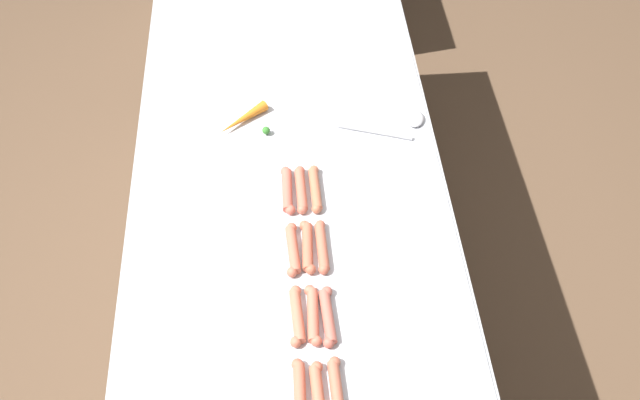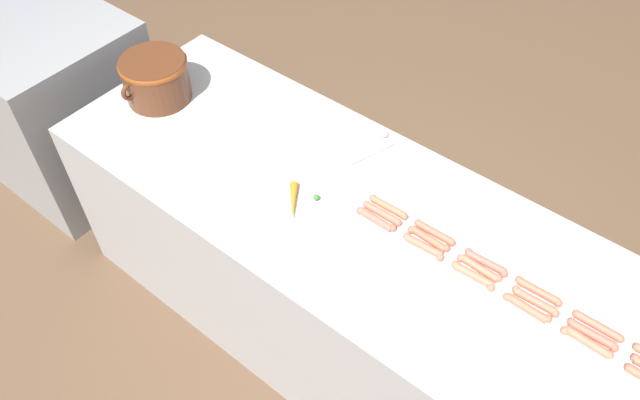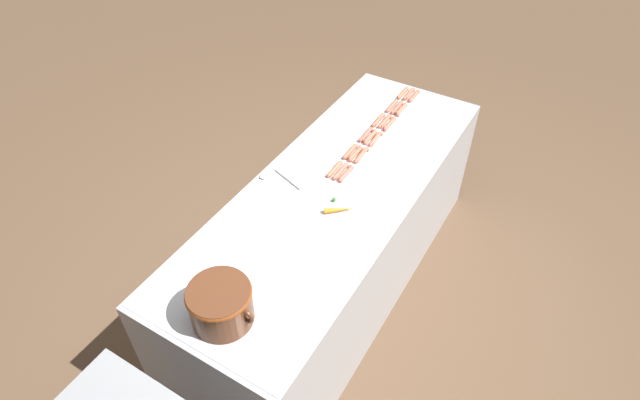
{
  "view_description": "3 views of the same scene",
  "coord_description": "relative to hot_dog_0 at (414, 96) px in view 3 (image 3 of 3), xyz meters",
  "views": [
    {
      "loc": [
        -0.01,
        -1.32,
        2.33
      ],
      "look_at": [
        0.08,
        -0.14,
        0.86
      ],
      "focal_mm": 39.29,
      "sensor_mm": 36.0,
      "label": 1
    },
    {
      "loc": [
        -1.21,
        -0.82,
        2.55
      ],
      "look_at": [
        -0.06,
        0.1,
        0.88
      ],
      "focal_mm": 34.72,
      "sensor_mm": 36.0,
      "label": 2
    },
    {
      "loc": [
        -1.05,
        1.92,
        2.78
      ],
      "look_at": [
        0.02,
        0.14,
        0.86
      ],
      "focal_mm": 29.16,
      "sensor_mm": 36.0,
      "label": 3
    }
  ],
  "objects": [
    {
      "name": "bean_pot",
      "position": [
        -0.01,
        2.09,
        0.09
      ],
      "size": [
        0.35,
        0.28,
        0.19
      ],
      "color": "#562D19",
      "rests_on": "griddle_counter"
    },
    {
      "name": "hot_dog_8",
      "position": [
        0.04,
        0.38,
        0.0
      ],
      "size": [
        0.03,
        0.16,
        0.03
      ],
      "color": "#CD6B50",
      "rests_on": "griddle_counter"
    },
    {
      "name": "hot_dog_13",
      "position": [
        0.08,
        0.19,
        0.0
      ],
      "size": [
        0.03,
        0.16,
        0.03
      ],
      "color": "#D46A52",
      "rests_on": "griddle_counter"
    },
    {
      "name": "hot_dog_14",
      "position": [
        0.08,
        0.39,
        0.0
      ],
      "size": [
        0.03,
        0.16,
        0.03
      ],
      "color": "#CA684E",
      "rests_on": "griddle_counter"
    },
    {
      "name": "hot_dog_5",
      "position": [
        0.0,
        0.97,
        0.0
      ],
      "size": [
        0.03,
        0.16,
        0.03
      ],
      "color": "#D86653",
      "rests_on": "griddle_counter"
    },
    {
      "name": "hot_dog_16",
      "position": [
        0.08,
        0.78,
        0.0
      ],
      "size": [
        0.03,
        0.16,
        0.03
      ],
      "color": "#D4674D",
      "rests_on": "griddle_counter"
    },
    {
      "name": "griddle_counter",
      "position": [
        0.01,
        1.08,
        -0.44
      ],
      "size": [
        0.87,
        2.43,
        0.86
      ],
      "color": "#ADAFB5",
      "rests_on": "ground_plane"
    },
    {
      "name": "hot_dog_2",
      "position": [
        0.0,
        0.39,
        0.0
      ],
      "size": [
        0.03,
        0.16,
        0.03
      ],
      "color": "#D8684E",
      "rests_on": "griddle_counter"
    },
    {
      "name": "hot_dog_4",
      "position": [
        0.0,
        0.78,
        0.0
      ],
      "size": [
        0.03,
        0.16,
        0.03
      ],
      "color": "#D76B52",
      "rests_on": "griddle_counter"
    },
    {
      "name": "hot_dog_11",
      "position": [
        0.04,
        0.97,
        0.0
      ],
      "size": [
        0.03,
        0.16,
        0.03
      ],
      "color": "#D16B53",
      "rests_on": "griddle_counter"
    },
    {
      "name": "hot_dog_9",
      "position": [
        0.04,
        0.58,
        0.0
      ],
      "size": [
        0.03,
        0.16,
        0.03
      ],
      "color": "#D66E55",
      "rests_on": "griddle_counter"
    },
    {
      "name": "hot_dog_7",
      "position": [
        0.04,
        0.19,
        0.0
      ],
      "size": [
        0.03,
        0.16,
        0.03
      ],
      "color": "#CD6550",
      "rests_on": "griddle_counter"
    },
    {
      "name": "hot_dog_3",
      "position": [
        0.0,
        0.58,
        0.0
      ],
      "size": [
        0.03,
        0.16,
        0.03
      ],
      "color": "#D46F54",
      "rests_on": "griddle_counter"
    },
    {
      "name": "carrot",
      "position": [
        -0.11,
        1.25,
        0.0
      ],
      "size": [
        0.15,
        0.13,
        0.03
      ],
      "color": "orange",
      "rests_on": "griddle_counter"
    },
    {
      "name": "hot_dog_0",
      "position": [
        0.0,
        0.0,
        0.0
      ],
      "size": [
        0.03,
        0.16,
        0.03
      ],
      "color": "#CD664D",
      "rests_on": "griddle_counter"
    },
    {
      "name": "ground_plane",
      "position": [
        0.01,
        1.08,
        -0.87
      ],
      "size": [
        20.0,
        20.0,
        0.0
      ],
      "primitive_type": "plane",
      "color": "brown"
    },
    {
      "name": "hot_dog_15",
      "position": [
        0.08,
        0.58,
        0.0
      ],
      "size": [
        0.03,
        0.16,
        0.03
      ],
      "color": "#CB6453",
      "rests_on": "griddle_counter"
    },
    {
      "name": "hot_dog_6",
      "position": [
        0.04,
        -0.0,
        0.0
      ],
      "size": [
        0.03,
        0.16,
        0.03
      ],
      "color": "#CB6950",
      "rests_on": "griddle_counter"
    },
    {
      "name": "hot_dog_10",
      "position": [
        0.04,
        0.78,
        0.0
      ],
      "size": [
        0.03,
        0.16,
        0.03
      ],
      "color": "#C9684C",
      "rests_on": "griddle_counter"
    },
    {
      "name": "serving_spoon",
      "position": [
        0.35,
        1.21,
        -0.01
      ],
      "size": [
        0.27,
        0.12,
        0.02
      ],
      "color": "#B7B7BC",
      "rests_on": "griddle_counter"
    },
    {
      "name": "hot_dog_1",
      "position": [
        0.0,
        0.2,
        0.0
      ],
      "size": [
        0.03,
        0.16,
        0.03
      ],
      "color": "#CA6E53",
      "rests_on": "griddle_counter"
    },
    {
      "name": "hot_dog_12",
      "position": [
        0.08,
        0.0,
        0.0
      ],
      "size": [
        0.03,
        0.16,
        0.03
      ],
      "color": "#CB7050",
      "rests_on": "griddle_counter"
    },
    {
      "name": "hot_dog_17",
      "position": [
        0.08,
        0.97,
        0.0
      ],
      "size": [
        0.03,
        0.16,
        0.03
      ],
      "color": "#CD6E4E",
      "rests_on": "griddle_counter"
    }
  ]
}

